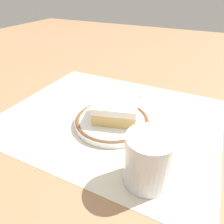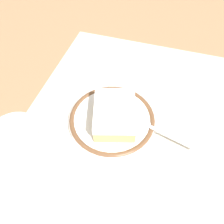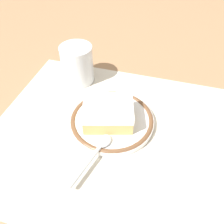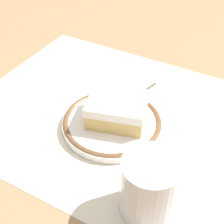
{
  "view_description": "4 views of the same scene",
  "coord_description": "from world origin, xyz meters",
  "px_view_note": "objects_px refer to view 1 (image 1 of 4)",
  "views": [
    {
      "loc": [
        -0.19,
        0.38,
        0.29
      ],
      "look_at": [
        -0.02,
        0.03,
        0.03
      ],
      "focal_mm": 32.73,
      "sensor_mm": 36.0,
      "label": 1
    },
    {
      "loc": [
        -0.26,
        -0.04,
        0.37
      ],
      "look_at": [
        -0.02,
        0.03,
        0.03
      ],
      "focal_mm": 35.09,
      "sensor_mm": 36.0,
      "label": 2
    },
    {
      "loc": [
        0.07,
        -0.28,
        0.37
      ],
      "look_at": [
        -0.02,
        0.03,
        0.03
      ],
      "focal_mm": 37.22,
      "sensor_mm": 36.0,
      "label": 3
    },
    {
      "loc": [
        -0.22,
        0.39,
        0.39
      ],
      "look_at": [
        -0.02,
        0.03,
        0.03
      ],
      "focal_mm": 52.12,
      "sensor_mm": 36.0,
      "label": 4
    }
  ],
  "objects_px": {
    "plate": "(112,121)",
    "cake_slice": "(116,110)",
    "spoon": "(128,101)",
    "cup": "(148,162)"
  },
  "relations": [
    {
      "from": "cup",
      "to": "cake_slice",
      "type": "bearing_deg",
      "value": -47.64
    },
    {
      "from": "cup",
      "to": "spoon",
      "type": "bearing_deg",
      "value": -60.41
    },
    {
      "from": "cake_slice",
      "to": "cup",
      "type": "xyz_separation_m",
      "value": [
        -0.12,
        0.13,
        0.01
      ]
    },
    {
      "from": "cake_slice",
      "to": "cup",
      "type": "height_order",
      "value": "cup"
    },
    {
      "from": "cake_slice",
      "to": "spoon",
      "type": "height_order",
      "value": "cake_slice"
    },
    {
      "from": "spoon",
      "to": "cup",
      "type": "bearing_deg",
      "value": 119.59
    },
    {
      "from": "plate",
      "to": "spoon",
      "type": "distance_m",
      "value": 0.09
    },
    {
      "from": "plate",
      "to": "cake_slice",
      "type": "height_order",
      "value": "cake_slice"
    },
    {
      "from": "plate",
      "to": "cake_slice",
      "type": "relative_size",
      "value": 1.5
    },
    {
      "from": "spoon",
      "to": "plate",
      "type": "bearing_deg",
      "value": 87.55
    }
  ]
}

